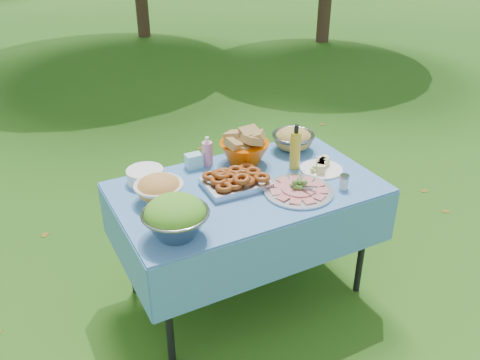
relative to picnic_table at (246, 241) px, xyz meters
name	(u,v)px	position (x,y,z in m)	size (l,w,h in m)	color
ground	(246,290)	(0.00, 0.00, -0.38)	(80.00, 80.00, 0.00)	#103609
picnic_table	(246,241)	(0.00, 0.00, 0.00)	(1.46, 0.86, 0.76)	#77ACE6
salad_bowl	(175,217)	(-0.52, -0.26, 0.49)	(0.32, 0.32, 0.21)	gray
pasta_bowl_white	(159,188)	(-0.48, 0.09, 0.45)	(0.26, 0.26, 0.14)	white
plate_stack	(145,176)	(-0.48, 0.32, 0.42)	(0.21, 0.21, 0.08)	white
wipes_box	(194,161)	(-0.17, 0.35, 0.42)	(0.10, 0.07, 0.09)	#96DDE5
sanitizer_bottle	(207,151)	(-0.08, 0.34, 0.47)	(0.06, 0.06, 0.18)	pink
bread_bowl	(244,147)	(0.13, 0.27, 0.48)	(0.30, 0.30, 0.20)	#CA4E00
pasta_bowl_steel	(293,139)	(0.49, 0.29, 0.45)	(0.27, 0.27, 0.14)	gray
fried_tray	(236,180)	(-0.06, 0.02, 0.42)	(0.35, 0.25, 0.08)	#B6B6BB
charcuterie_platter	(299,185)	(0.22, -0.19, 0.42)	(0.38, 0.38, 0.09)	#B1B4BA
oil_bottle	(295,147)	(0.35, 0.06, 0.52)	(0.06, 0.06, 0.28)	gold
cheese_plate	(322,165)	(0.48, -0.04, 0.41)	(0.25, 0.25, 0.07)	white
shaker	(344,182)	(0.46, -0.27, 0.42)	(0.05, 0.05, 0.08)	silver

